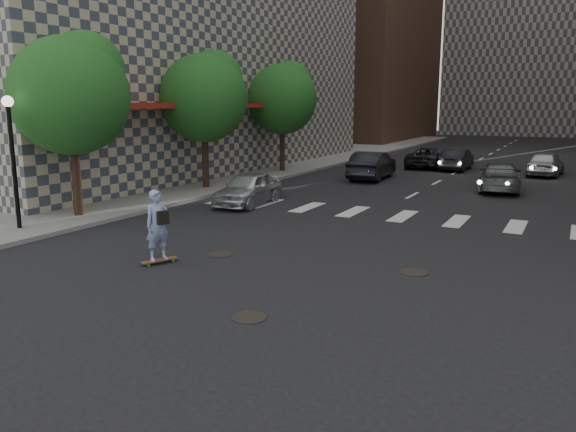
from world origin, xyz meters
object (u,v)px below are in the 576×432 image
object	(u,v)px
tree_b	(206,94)
traffic_car_d	(546,163)
tree_c	(284,96)
silver_sedan	(248,188)
tree_a	(74,90)
skateboarder	(158,225)
traffic_car_a	(372,165)
traffic_car_c	(429,158)
lamppost	(12,143)
traffic_car_b	(500,177)
traffic_car_e	(457,159)

from	to	relation	value
tree_b	traffic_car_d	world-z (taller)	tree_b
tree_c	silver_sedan	world-z (taller)	tree_c
tree_a	skateboarder	world-z (taller)	tree_a
traffic_car_a	traffic_car_d	bearing A→B (deg)	-147.63
tree_b	traffic_car_c	bearing A→B (deg)	63.81
tree_a	traffic_car_d	world-z (taller)	tree_a
lamppost	tree_c	world-z (taller)	tree_c
tree_b	skateboarder	xyz separation A→B (m)	(6.52, -11.42, -3.61)
tree_c	skateboarder	distance (m)	20.80
tree_a	traffic_car_b	size ratio (longest dim) A/B	1.38
lamppost	traffic_car_a	distance (m)	19.22
traffic_car_d	tree_c	bearing A→B (deg)	27.01
traffic_car_c	traffic_car_d	xyz separation A→B (m)	(7.14, -1.05, 0.06)
tree_a	traffic_car_d	distance (m)	26.46
traffic_car_a	lamppost	bearing A→B (deg)	68.07
tree_b	skateboarder	size ratio (longest dim) A/B	3.33
lamppost	traffic_car_e	distance (m)	26.68
traffic_car_c	traffic_car_d	distance (m)	7.21
tree_b	traffic_car_e	distance (m)	17.45
skateboarder	traffic_car_d	distance (m)	26.45
skateboarder	traffic_car_a	xyz separation A→B (m)	(-0.65, 18.94, -0.26)
lamppost	traffic_car_d	distance (m)	28.51
traffic_car_c	traffic_car_e	bearing A→B (deg)	163.43
tree_b	silver_sedan	xyz separation A→B (m)	(3.95, -2.68, -3.96)
skateboarder	traffic_car_c	bearing A→B (deg)	112.21
lamppost	traffic_car_d	size ratio (longest dim) A/B	0.99
tree_c	skateboarder	xyz separation A→B (m)	(6.52, -19.42, -3.61)
lamppost	traffic_car_d	xyz separation A→B (m)	(14.49, 24.45, -2.20)
traffic_car_b	traffic_car_c	world-z (taller)	traffic_car_b
tree_c	traffic_car_d	xyz separation A→B (m)	(14.45, 5.82, -3.91)
skateboarder	traffic_car_c	distance (m)	26.30
tree_a	tree_b	distance (m)	8.00
tree_b	traffic_car_b	bearing A→B (deg)	26.03
tree_b	lamppost	bearing A→B (deg)	-90.25
traffic_car_a	traffic_car_c	distance (m)	7.48
tree_a	traffic_car_c	bearing A→B (deg)	72.27
tree_a	traffic_car_d	bearing A→B (deg)	56.48
skateboarder	traffic_car_a	bearing A→B (deg)	115.90
silver_sedan	traffic_car_d	distance (m)	19.55
skateboarder	traffic_car_b	distance (m)	18.78
tree_b	traffic_car_e	xyz separation A→B (m)	(9.22, 14.28, -3.96)
tree_a	traffic_car_e	bearing A→B (deg)	67.51
traffic_car_b	traffic_car_c	size ratio (longest dim) A/B	0.99
tree_c	skateboarder	world-z (taller)	tree_c
traffic_car_b	silver_sedan	bearing A→B (deg)	38.02
traffic_car_b	traffic_car_d	bearing A→B (deg)	-109.32
traffic_car_c	silver_sedan	bearing A→B (deg)	79.65
silver_sedan	traffic_car_b	bearing A→B (deg)	41.37
traffic_car_e	skateboarder	bearing A→B (deg)	84.05
tree_c	tree_a	bearing A→B (deg)	-90.00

